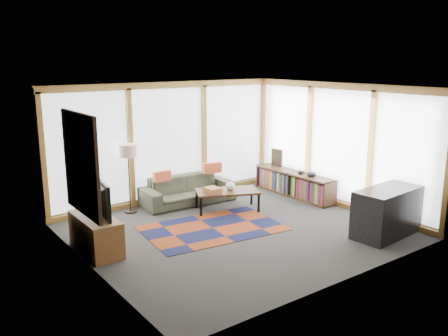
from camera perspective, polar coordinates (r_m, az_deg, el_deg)
ground at (r=8.79m, az=1.55°, el=-7.48°), size 5.50×5.50×0.00m
room_envelope at (r=9.11m, az=1.91°, el=3.30°), size 5.52×5.02×2.62m
rug at (r=8.88m, az=-1.39°, el=-7.24°), size 2.67×1.88×0.01m
sofa at (r=10.32m, az=-4.35°, el=-2.64°), size 2.08×0.92×0.60m
pillow_left at (r=9.92m, az=-7.46°, el=-0.96°), size 0.38×0.12×0.21m
pillow_right at (r=10.52m, az=-1.42°, el=0.02°), size 0.43×0.23×0.23m
floor_lamp at (r=9.76m, az=-11.34°, el=-1.28°), size 0.36×0.36×1.42m
coffee_table at (r=9.83m, az=0.39°, el=-3.91°), size 1.42×1.11×0.43m
book_stack at (r=9.60m, az=-1.37°, el=-2.69°), size 0.26×0.32×0.11m
vase at (r=9.77m, az=0.77°, el=-2.19°), size 0.23×0.23×0.18m
bookshelf at (r=10.97m, az=8.39°, el=-1.90°), size 0.40×2.21×0.55m
bowl_a at (r=10.55m, az=10.49°, el=-0.73°), size 0.24×0.24×0.11m
bowl_b at (r=10.78m, az=9.24°, el=-0.47°), size 0.19×0.19×0.08m
shelf_picture at (r=11.45m, az=6.37°, el=1.28°), size 0.08×0.32×0.41m
tv_console at (r=8.05m, az=-15.17°, el=-7.69°), size 0.50×1.19×0.59m
television at (r=7.92m, az=-15.21°, el=-3.54°), size 0.30×1.02×0.58m
bar_counter at (r=8.91m, az=19.01°, el=-5.04°), size 1.39×0.73×0.85m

